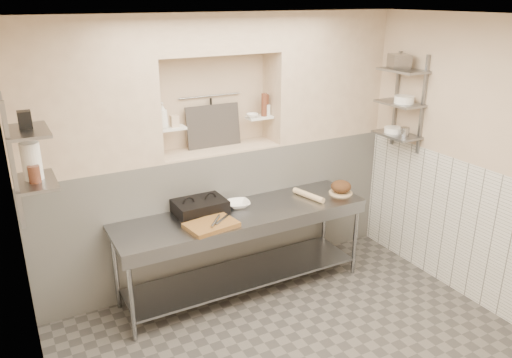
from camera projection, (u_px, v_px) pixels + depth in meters
ceiling at (319, 10)px, 3.34m from camera, size 4.00×3.90×0.10m
wall_left at (21, 275)px, 2.93m from camera, size 0.10×3.90×2.80m
wall_right at (490, 168)px, 4.75m from camera, size 0.10×3.90×2.80m
wall_back at (209, 144)px, 5.49m from camera, size 4.00×0.10×2.80m
backwall_lower at (220, 211)px, 5.53m from camera, size 4.00×0.40×1.40m
alcove_sill at (218, 149)px, 5.28m from camera, size 1.30×0.40×0.02m
backwall_pillar_left at (80, 96)px, 4.45m from camera, size 1.35×0.40×1.40m
backwall_pillar_right at (324, 75)px, 5.63m from camera, size 1.35×0.40×1.40m
backwall_header at (215, 33)px, 4.87m from camera, size 1.30×0.40×0.40m
wainscot_right at (474, 235)px, 4.96m from camera, size 0.02×3.90×1.40m
alcove_shelf_left at (171, 128)px, 4.96m from camera, size 0.28×0.16×0.02m
alcove_shelf_right at (259, 117)px, 5.40m from camera, size 0.28×0.16×0.02m
utensil_rail at (210, 96)px, 5.23m from camera, size 0.70×0.02×0.02m
hanging_steel at (211, 112)px, 5.28m from camera, size 0.02×0.02×0.30m
splash_panel at (213, 126)px, 5.28m from camera, size 0.60×0.08×0.45m
shelf_rail_left_a at (10, 153)px, 3.86m from camera, size 0.03×0.03×0.95m
shelf_rail_left_b at (13, 167)px, 3.53m from camera, size 0.03×0.03×0.95m
wall_shelf_left_lower at (35, 182)px, 3.82m from camera, size 0.30×0.50×0.02m
wall_shelf_left_upper at (27, 131)px, 3.68m from camera, size 0.30×0.50×0.03m
shelf_rail_right_a at (396, 99)px, 5.59m from camera, size 0.03×0.03×1.05m
shelf_rail_right_b at (423, 105)px, 5.26m from camera, size 0.03×0.03×1.05m
wall_shelf_right_lower at (396, 135)px, 5.49m from camera, size 0.30×0.50×0.02m
wall_shelf_right_mid at (400, 103)px, 5.37m from camera, size 0.30×0.50×0.02m
wall_shelf_right_upper at (403, 70)px, 5.24m from camera, size 0.30×0.50×0.03m
prep_table at (243, 236)px, 5.08m from camera, size 2.60×0.70×0.90m
panini_press at (200, 207)px, 4.96m from camera, size 0.51×0.38×0.14m
cutting_board at (211, 225)px, 4.67m from camera, size 0.51×0.39×0.04m
knife_blade at (222, 219)px, 4.72m from camera, size 0.21×0.17×0.01m
tongs at (216, 221)px, 4.67m from camera, size 0.18×0.21×0.02m
mixing_bowl at (238, 204)px, 5.11m from camera, size 0.28×0.28×0.06m
rolling_pin at (308, 195)px, 5.34m from camera, size 0.16×0.42×0.06m
bread_board at (341, 193)px, 5.47m from camera, size 0.26×0.26×0.01m
bread_loaf at (341, 186)px, 5.44m from camera, size 0.22×0.22×0.13m
bottle_soap at (163, 116)px, 4.84m from camera, size 0.12×0.12×0.26m
jar_alcove at (174, 121)px, 4.95m from camera, size 0.08×0.08×0.11m
bowl_alcove at (252, 116)px, 5.34m from camera, size 0.17×0.17×0.04m
condiment_a at (266, 105)px, 5.44m from camera, size 0.06×0.06×0.22m
condiment_b at (264, 105)px, 5.36m from camera, size 0.06×0.06×0.25m
condiment_c at (267, 110)px, 5.44m from camera, size 0.07×0.07×0.11m
jug_left at (32, 161)px, 3.80m from camera, size 0.14×0.14×0.29m
jar_left at (34, 174)px, 3.75m from camera, size 0.09×0.09×0.13m
box_left_upper at (25, 120)px, 3.69m from camera, size 0.10×0.10×0.13m
bowl_right at (393, 130)px, 5.52m from camera, size 0.20×0.20×0.06m
canister_right at (405, 132)px, 5.37m from camera, size 0.10×0.10×0.10m
bowl_right_mid at (404, 100)px, 5.30m from camera, size 0.21×0.21×0.08m
basket_right at (399, 61)px, 5.27m from camera, size 0.27×0.29×0.15m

